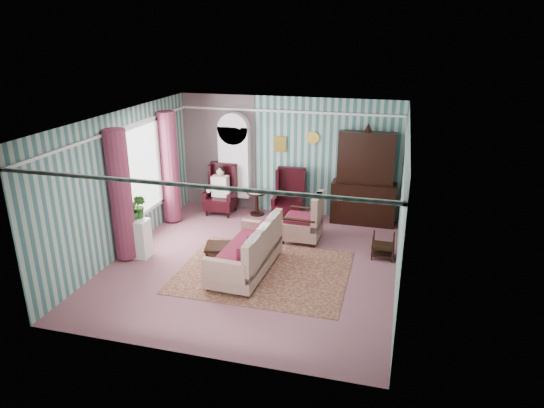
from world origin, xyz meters
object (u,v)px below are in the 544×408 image
(floral_armchair, at_px, (302,218))
(round_side_table, at_px, (257,203))
(nest_table, at_px, (383,246))
(plant_stand, at_px, (136,238))
(seated_woman, at_px, (221,191))
(bookcase, at_px, (235,167))
(wingback_right, at_px, (289,196))
(wingback_left, at_px, (221,190))
(dresser_hutch, at_px, (365,176))
(sofa, at_px, (245,247))
(coffee_table, at_px, (229,254))

(floral_armchair, bearing_deg, round_side_table, 49.88)
(nest_table, bearing_deg, plant_stand, -166.16)
(seated_woman, bearing_deg, bookcase, 57.34)
(wingback_right, distance_m, nest_table, 2.81)
(bookcase, bearing_deg, wingback_left, -122.66)
(dresser_hutch, bearing_deg, nest_table, -72.61)
(wingback_left, bearing_deg, bookcase, 57.34)
(sofa, bearing_deg, wingback_left, 31.48)
(round_side_table, bearing_deg, seated_woman, -170.54)
(wingback_left, bearing_deg, sofa, -61.30)
(bookcase, height_order, wingback_left, bookcase)
(seated_woman, height_order, round_side_table, seated_woman)
(seated_woman, distance_m, nest_table, 4.37)
(wingback_right, xyz_separation_m, seated_woman, (-1.75, 0.00, -0.04))
(wingback_left, relative_size, seated_woman, 1.06)
(seated_woman, bearing_deg, round_side_table, 9.46)
(nest_table, relative_size, sofa, 0.27)
(bookcase, xyz_separation_m, floral_armchair, (2.05, -1.48, -0.61))
(dresser_hutch, distance_m, floral_armchair, 1.93)
(bookcase, bearing_deg, coffee_table, -73.51)
(dresser_hutch, bearing_deg, plant_stand, -144.92)
(round_side_table, distance_m, plant_stand, 3.36)
(coffee_table, bearing_deg, wingback_right, 76.52)
(wingback_left, height_order, seated_woman, wingback_left)
(floral_armchair, bearing_deg, sofa, 158.39)
(bookcase, distance_m, sofa, 3.54)
(bookcase, height_order, coffee_table, bookcase)
(dresser_hutch, xyz_separation_m, plant_stand, (-4.30, -3.02, -0.78))
(plant_stand, xyz_separation_m, floral_armchair, (3.10, 1.66, 0.11))
(dresser_hutch, bearing_deg, sofa, -121.99)
(floral_armchair, bearing_deg, nest_table, -103.22)
(dresser_hutch, height_order, wingback_right, dresser_hutch)
(wingback_left, relative_size, coffee_table, 1.38)
(wingback_right, bearing_deg, nest_table, -33.75)
(wingback_left, distance_m, coffee_table, 2.85)
(round_side_table, distance_m, coffee_table, 2.75)
(bookcase, height_order, seated_woman, bookcase)
(round_side_table, bearing_deg, coffee_table, -85.18)
(nest_table, height_order, plant_stand, plant_stand)
(wingback_right, relative_size, coffee_table, 1.38)
(bookcase, bearing_deg, floral_armchair, -35.80)
(seated_woman, bearing_deg, floral_armchair, -25.33)
(seated_woman, xyz_separation_m, sofa, (1.56, -2.84, -0.07))
(nest_table, distance_m, floral_armchair, 1.85)
(floral_armchair, relative_size, coffee_table, 1.13)
(seated_woman, bearing_deg, coffee_table, -66.38)
(bookcase, xyz_separation_m, wingback_right, (1.50, -0.39, -0.50))
(bookcase, xyz_separation_m, round_side_table, (0.65, -0.24, -0.82))
(seated_woman, xyz_separation_m, floral_armchair, (2.30, -1.09, -0.08))
(sofa, bearing_deg, coffee_table, 61.57)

